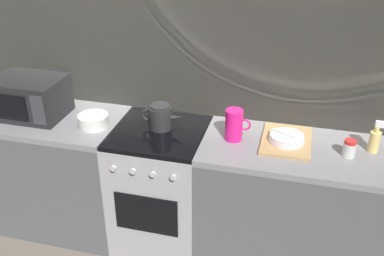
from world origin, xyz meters
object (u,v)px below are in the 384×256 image
at_px(kettle, 160,117).
at_px(mixing_bowl, 93,121).
at_px(stove_unit, 161,187).
at_px(pitcher, 234,125).
at_px(spice_jar, 349,148).
at_px(microwave, 30,97).
at_px(dish_pile, 287,140).
at_px(spray_bottle, 375,140).

bearing_deg(kettle, mixing_bowl, -168.56).
xyz_separation_m(stove_unit, pitcher, (0.49, 0.02, 0.55)).
bearing_deg(spice_jar, mixing_bowl, -178.83).
height_order(microwave, spice_jar, microwave).
xyz_separation_m(pitcher, spice_jar, (0.69, -0.03, -0.05)).
distance_m(stove_unit, mixing_bowl, 0.66).
height_order(stove_unit, mixing_bowl, mixing_bowl).
bearing_deg(kettle, dish_pile, 0.50).
bearing_deg(spray_bottle, pitcher, -175.66).
xyz_separation_m(microwave, dish_pile, (1.73, 0.05, -0.11)).
xyz_separation_m(stove_unit, mixing_bowl, (-0.43, -0.04, 0.49)).
height_order(microwave, mixing_bowl, microwave).
bearing_deg(pitcher, spice_jar, -2.37).
bearing_deg(spray_bottle, spice_jar, -147.59).
xyz_separation_m(mixing_bowl, spice_jar, (1.61, 0.03, 0.01)).
bearing_deg(microwave, mixing_bowl, -5.12).
distance_m(stove_unit, spice_jar, 1.28).
bearing_deg(spice_jar, dish_pile, 170.27).
height_order(stove_unit, pitcher, pitcher).
bearing_deg(pitcher, spray_bottle, 4.34).
xyz_separation_m(microwave, pitcher, (1.40, 0.02, -0.03)).
relative_size(kettle, dish_pile, 0.71).
relative_size(microwave, dish_pile, 1.15).
relative_size(microwave, kettle, 1.62).
distance_m(mixing_bowl, spice_jar, 1.61).
height_order(dish_pile, spray_bottle, spray_bottle).
relative_size(kettle, spray_bottle, 1.40).
bearing_deg(kettle, spray_bottle, 1.58).
bearing_deg(stove_unit, spice_jar, -0.58).
bearing_deg(microwave, dish_pile, 1.73).
bearing_deg(mixing_bowl, kettle, 11.44).
bearing_deg(pitcher, stove_unit, -178.06).
height_order(microwave, spray_bottle, microwave).
relative_size(stove_unit, pitcher, 4.50).
relative_size(kettle, pitcher, 1.42).
bearing_deg(spray_bottle, stove_unit, -176.55).
distance_m(dish_pile, spray_bottle, 0.51).
bearing_deg(dish_pile, spice_jar, -9.73).
bearing_deg(mixing_bowl, pitcher, 3.80).
xyz_separation_m(microwave, mixing_bowl, (0.48, -0.04, -0.10)).
height_order(stove_unit, spice_jar, spice_jar).
relative_size(stove_unit, kettle, 3.16).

